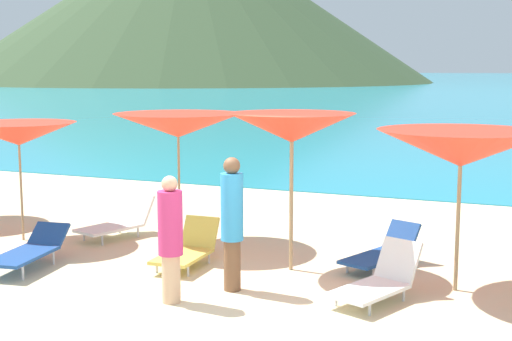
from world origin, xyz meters
TOP-DOWN VIEW (x-y plane):
  - ground_plane at (0.00, 10.00)m, footprint 50.00×100.00m
  - headland_hill at (-70.77, 132.87)m, footprint 104.45×104.45m
  - umbrella_2 at (-5.03, 1.90)m, footprint 2.07×2.07m
  - umbrella_3 at (-2.36, 2.79)m, footprint 2.33×2.33m
  - umbrella_4 at (0.01, 1.95)m, footprint 1.91×1.91m
  - umbrella_5 at (2.46, 1.87)m, footprint 2.40×2.40m
  - lounge_chair_0 at (-1.54, 1.56)m, footprint 0.65×1.35m
  - lounge_chair_5 at (1.28, 2.56)m, footprint 1.03×1.58m
  - lounge_chair_6 at (-3.71, 0.50)m, footprint 0.82×1.67m
  - lounge_chair_8 at (1.57, 1.03)m, footprint 1.06×1.52m
  - lounge_chair_9 at (-3.57, 2.72)m, footprint 0.99×1.54m
  - beachgoer_0 at (-0.39, 0.69)m, footprint 0.31×0.31m
  - beachgoer_1 at (-0.91, -0.08)m, footprint 0.32×0.32m

SIDE VIEW (x-z plane):
  - ground_plane at x=0.00m, z-range -0.30..0.00m
  - lounge_chair_5 at x=1.28m, z-range -0.06..0.58m
  - lounge_chair_0 at x=-1.54m, z-range -0.07..0.60m
  - lounge_chair_8 at x=1.57m, z-range -0.09..0.64m
  - lounge_chair_6 at x=-3.71m, z-range 0.00..0.56m
  - lounge_chair_9 at x=-3.57m, z-range -0.07..0.65m
  - beachgoer_1 at x=-0.91m, z-range 0.05..1.72m
  - beachgoer_0 at x=-0.39m, z-range 0.07..1.92m
  - umbrella_2 at x=-5.03m, z-range 0.85..2.94m
  - umbrella_5 at x=2.46m, z-range 0.86..3.08m
  - umbrella_3 at x=-2.36m, z-range 0.93..3.20m
  - umbrella_4 at x=0.01m, z-range 0.97..3.35m
  - headland_hill at x=-70.77m, z-range 0.00..34.73m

